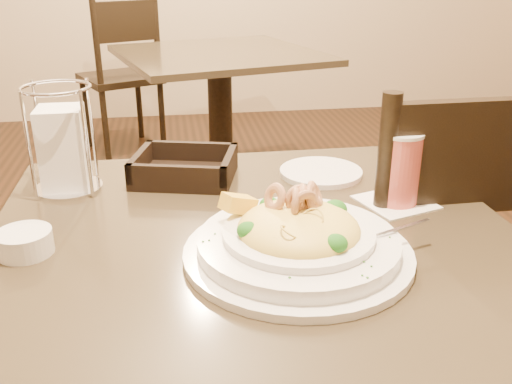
{
  "coord_description": "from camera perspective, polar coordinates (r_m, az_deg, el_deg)",
  "views": [
    {
      "loc": [
        -0.13,
        -0.82,
        1.15
      ],
      "look_at": [
        0.0,
        0.02,
        0.79
      ],
      "focal_mm": 40.0,
      "sensor_mm": 36.0,
      "label": 1
    }
  ],
  "objects": [
    {
      "name": "main_table",
      "position": [
        1.07,
        0.17,
        -15.69
      ],
      "size": [
        0.9,
        0.9,
        0.71
      ],
      "color": "black",
      "rests_on": "ground"
    },
    {
      "name": "background_table",
      "position": [
        2.88,
        -3.63,
        9.4
      ],
      "size": [
        1.1,
        1.1,
        0.71
      ],
      "rotation": [
        0.0,
        0.0,
        0.26
      ],
      "color": "black",
      "rests_on": "ground"
    },
    {
      "name": "dining_chair_near",
      "position": [
        1.37,
        16.8,
        -6.89
      ],
      "size": [
        0.43,
        0.43,
        0.93
      ],
      "rotation": [
        0.0,
        0.0,
        3.16
      ],
      "color": "black",
      "rests_on": "ground"
    },
    {
      "name": "dining_chair_far",
      "position": [
        3.57,
        -13.23,
        11.63
      ],
      "size": [
        0.56,
        0.56,
        0.93
      ],
      "rotation": [
        0.0,
        0.0,
        3.57
      ],
      "color": "black",
      "rests_on": "ground"
    },
    {
      "name": "pasta_bowl",
      "position": [
        0.88,
        4.23,
        -4.59
      ],
      "size": [
        0.4,
        0.36,
        0.11
      ],
      "rotation": [
        0.0,
        0.0,
        0.14
      ],
      "color": "white",
      "rests_on": "main_table"
    },
    {
      "name": "drink_glass",
      "position": [
        1.09,
        14.11,
        2.27
      ],
      "size": [
        0.16,
        0.16,
        0.14
      ],
      "rotation": [
        0.0,
        0.0,
        0.3
      ],
      "color": "white",
      "rests_on": "main_table"
    },
    {
      "name": "bread_basket",
      "position": [
        1.2,
        -7.14,
        2.25
      ],
      "size": [
        0.24,
        0.21,
        0.06
      ],
      "rotation": [
        0.0,
        0.0,
        -0.25
      ],
      "color": "black",
      "rests_on": "main_table"
    },
    {
      "name": "napkin_caddy",
      "position": [
        1.18,
        -18.72,
        4.35
      ],
      "size": [
        0.13,
        0.13,
        0.21
      ],
      "rotation": [
        0.0,
        0.0,
        0.36
      ],
      "color": "silver",
      "rests_on": "main_table"
    },
    {
      "name": "side_plate",
      "position": [
        1.23,
        6.5,
        1.98
      ],
      "size": [
        0.2,
        0.2,
        0.01
      ],
      "primitive_type": "cylinder",
      "rotation": [
        0.0,
        0.0,
        -0.12
      ],
      "color": "white",
      "rests_on": "main_table"
    },
    {
      "name": "butter_ramekin",
      "position": [
        0.97,
        -22.13,
        -4.69
      ],
      "size": [
        0.11,
        0.11,
        0.04
      ],
      "primitive_type": "cylinder",
      "rotation": [
        0.0,
        0.0,
        0.39
      ],
      "color": "white",
      "rests_on": "main_table"
    }
  ]
}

